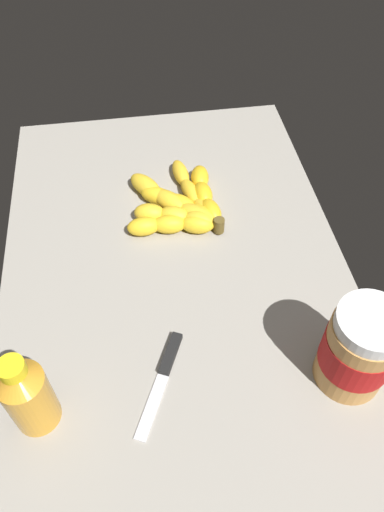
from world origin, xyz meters
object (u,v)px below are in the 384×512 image
at_px(peanut_butter_jar, 359,349).
at_px(honey_bottle, 27,394).
at_px(banana_bunch, 181,205).
at_px(butter_knife, 163,374).

xyz_separation_m(peanut_butter_jar, honey_bottle, (-0.00, -0.45, -0.01)).
height_order(banana_bunch, honey_bottle, honey_bottle).
bearing_deg(butter_knife, peanut_butter_jar, 82.00).
bearing_deg(honey_bottle, peanut_butter_jar, 89.56).
bearing_deg(peanut_butter_jar, honey_bottle, -90.44).
distance_m(banana_bunch, butter_knife, 0.35).
relative_size(banana_bunch, peanut_butter_jar, 1.43).
bearing_deg(peanut_butter_jar, butter_knife, -98.00).
relative_size(banana_bunch, butter_knife, 1.33).
relative_size(peanut_butter_jar, butter_knife, 0.93).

